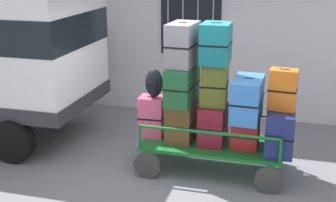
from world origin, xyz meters
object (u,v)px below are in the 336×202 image
Objects in this scene: suitcase_left_bottom at (152,116)px; suitcase_center_middle at (215,84)px; suitcase_right_middle at (283,90)px; suitcase_midleft_top at (183,44)px; suitcase_center_top at (216,43)px; suitcase_right_bottom at (279,131)px; suitcase_midleft_middle at (182,85)px; suitcase_midright_middle at (247,99)px; backpack at (154,83)px; suitcase_midleft_bottom at (182,121)px; suitcase_center_bottom at (214,123)px; luggage_cart at (212,148)px; suitcase_midright_bottom at (245,134)px.

suitcase_left_bottom is 1.13m from suitcase_center_middle.
suitcase_right_middle is (0.96, -0.04, 0.00)m from suitcase_center_middle.
suitcase_left_bottom is 1.25m from suitcase_midleft_top.
suitcase_center_top is 1.54m from suitcase_right_bottom.
suitcase_midleft_middle is 0.96× the size of suitcase_right_bottom.
backpack reaches higher than suitcase_midright_middle.
suitcase_midleft_bottom is 1.44m from suitcase_right_bottom.
suitcase_midleft_bottom is at bearing 177.67° from suitcase_right_bottom.
suitcase_left_bottom is at bearing 153.49° from backpack.
suitcase_right_bottom is (0.96, -0.07, 0.01)m from suitcase_center_bottom.
suitcase_left_bottom reaches higher than luggage_cart.
suitcase_center_bottom is 1.40× the size of backpack.
suitcase_midleft_bottom is 0.83× the size of suitcase_midright_middle.
suitcase_center_middle is at bearing 3.15° from suitcase_midleft_middle.
suitcase_midright_middle is (0.96, 0.01, -0.14)m from suitcase_midleft_middle.
suitcase_center_bottom is at bearing 176.10° from suitcase_right_bottom.
suitcase_center_middle is 0.96m from suitcase_right_middle.
suitcase_midleft_bottom reaches higher than luggage_cart.
suitcase_midleft_middle is 1.23× the size of suitcase_right_middle.
luggage_cart is 3.43× the size of suitcase_center_middle.
suitcase_midright_middle is at bearing 0.49° from suitcase_center_top.
backpack is (-1.88, 0.02, -0.05)m from suitcase_right_middle.
luggage_cart is 3.00× the size of suitcase_midleft_middle.
backpack is at bearing 178.44° from suitcase_midright_bottom.
suitcase_right_bottom is at bearing -4.75° from suitcase_midright_middle.
suitcase_center_top reaches higher than suitcase_right_middle.
suitcase_center_bottom is (0.48, 0.04, -0.58)m from suitcase_midleft_middle.
suitcase_left_bottom is 1.50m from suitcase_midright_middle.
suitcase_midleft_top is (-0.00, 0.01, 0.60)m from suitcase_midleft_middle.
suitcase_left_bottom is at bearing 179.58° from suitcase_center_middle.
backpack is (-0.92, 0.00, -0.65)m from suitcase_center_top.
suitcase_center_middle reaches higher than luggage_cart.
backpack is (0.04, -0.02, 0.54)m from suitcase_left_bottom.
suitcase_center_top is 1.13m from suitcase_right_middle.
luggage_cart is 1.08m from suitcase_midleft_middle.
suitcase_midleft_bottom is at bearing 179.32° from suitcase_center_middle.
suitcase_midleft_middle is 0.75m from suitcase_center_bottom.
suitcase_midright_bottom is at bearing -90.00° from suitcase_midright_middle.
suitcase_midleft_top is 1.85m from suitcase_right_bottom.
suitcase_midleft_top is at bearing 177.63° from suitcase_midright_bottom.
suitcase_left_bottom is at bearing 178.64° from suitcase_right_middle.
suitcase_left_bottom is 1.10× the size of suitcase_right_middle.
suitcase_midleft_middle is at bearing -179.19° from suitcase_midright_middle.
suitcase_right_middle is at bearing -3.06° from suitcase_center_bottom.
suitcase_right_bottom is (1.44, -0.03, -0.57)m from suitcase_midleft_middle.
suitcase_right_bottom is at bearing 0.04° from suitcase_midright_bottom.
suitcase_midleft_bottom is at bearing 90.00° from suitcase_midleft_top.
suitcase_right_bottom is (1.92, -0.06, -0.01)m from suitcase_left_bottom.
suitcase_center_top is 0.75× the size of suitcase_midright_middle.
luggage_cart is 1.32m from backpack.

